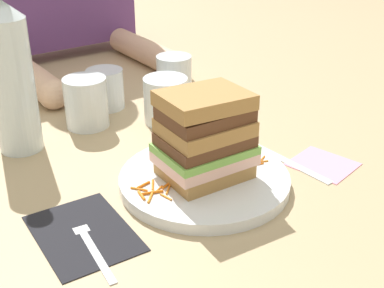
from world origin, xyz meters
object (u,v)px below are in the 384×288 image
(sandwich, at_px, (204,137))
(empty_tumbler_0, at_px, (86,102))
(fork, at_px, (89,240))
(knife, at_px, (285,160))
(empty_tumbler_1, at_px, (105,89))
(napkin_pink, at_px, (323,164))
(napkin_dark, at_px, (83,233))
(water_bottle, at_px, (11,75))
(juice_glass, at_px, (166,102))
(main_plate, at_px, (204,180))
(empty_tumbler_2, at_px, (174,79))

(sandwich, xyz_separation_m, empty_tumbler_0, (-0.05, 0.30, -0.04))
(fork, height_order, knife, fork)
(empty_tumbler_1, bearing_deg, napkin_pink, -67.24)
(empty_tumbler_0, relative_size, napkin_pink, 0.98)
(napkin_dark, xyz_separation_m, empty_tumbler_1, (0.22, 0.36, 0.04))
(napkin_dark, xyz_separation_m, water_bottle, (0.02, 0.28, 0.13))
(napkin_dark, bearing_deg, empty_tumbler_0, 63.45)
(juice_glass, xyz_separation_m, empty_tumbler_0, (-0.13, 0.07, 0.01))
(main_plate, bearing_deg, water_bottle, 122.92)
(sandwich, bearing_deg, juice_glass, 70.49)
(napkin_dark, relative_size, napkin_pink, 1.65)
(juice_glass, relative_size, empty_tumbler_0, 0.93)
(sandwich, bearing_deg, empty_tumbler_0, 99.23)
(napkin_dark, distance_m, knife, 0.35)
(fork, relative_size, napkin_pink, 1.75)
(fork, bearing_deg, empty_tumbler_0, 64.64)
(empty_tumbler_0, bearing_deg, main_plate, -80.85)
(main_plate, distance_m, juice_glass, 0.25)
(sandwich, relative_size, water_bottle, 0.46)
(fork, bearing_deg, sandwich, 8.06)
(main_plate, bearing_deg, empty_tumbler_1, 86.66)
(empty_tumbler_2, bearing_deg, juice_glass, -132.68)
(empty_tumbler_0, relative_size, empty_tumbler_1, 1.18)
(fork, distance_m, empty_tumbler_0, 0.36)
(empty_tumbler_0, bearing_deg, napkin_dark, -116.55)
(napkin_dark, bearing_deg, knife, -1.48)
(empty_tumbler_0, bearing_deg, water_bottle, -171.69)
(water_bottle, relative_size, empty_tumbler_1, 3.74)
(sandwich, bearing_deg, napkin_dark, -178.12)
(main_plate, distance_m, sandwich, 0.07)
(fork, distance_m, empty_tumbler_2, 0.49)
(juice_glass, height_order, empty_tumbler_1, juice_glass)
(napkin_dark, distance_m, water_bottle, 0.31)
(napkin_dark, xyz_separation_m, juice_glass, (0.28, 0.24, 0.04))
(main_plate, relative_size, empty_tumbler_2, 2.64)
(main_plate, xyz_separation_m, juice_glass, (0.08, 0.23, 0.03))
(juice_glass, bearing_deg, empty_tumbler_2, 47.32)
(water_bottle, height_order, napkin_pink, water_bottle)
(napkin_dark, height_order, empty_tumbler_1, empty_tumbler_1)
(knife, xyz_separation_m, napkin_pink, (0.04, -0.04, -0.00))
(napkin_dark, distance_m, empty_tumbler_0, 0.34)
(empty_tumbler_0, bearing_deg, sandwich, -80.77)
(knife, distance_m, napkin_pink, 0.06)
(napkin_dark, bearing_deg, water_bottle, 86.07)
(water_bottle, distance_m, empty_tumbler_1, 0.23)
(empty_tumbler_2, bearing_deg, napkin_pink, -82.74)
(napkin_dark, height_order, fork, fork)
(napkin_dark, relative_size, knife, 0.79)
(empty_tumbler_0, bearing_deg, knife, -57.05)
(empty_tumbler_0, xyz_separation_m, napkin_pink, (0.24, -0.36, -0.05))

